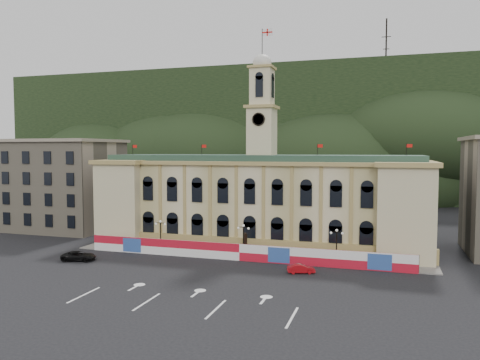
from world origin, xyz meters
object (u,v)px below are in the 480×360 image
(lamp_center, at_px, (243,238))
(red_sedan, at_px, (301,269))
(black_suv, at_px, (79,256))
(statue, at_px, (245,249))

(lamp_center, distance_m, red_sedan, 12.08)
(lamp_center, bearing_deg, red_sedan, -32.42)
(lamp_center, xyz_separation_m, black_suv, (-22.85, -9.15, -2.37))
(statue, distance_m, red_sedan, 12.40)
(statue, height_order, lamp_center, lamp_center)
(statue, relative_size, red_sedan, 0.95)
(lamp_center, height_order, black_suv, lamp_center)
(lamp_center, height_order, red_sedan, lamp_center)
(red_sedan, bearing_deg, lamp_center, 38.47)
(statue, bearing_deg, red_sedan, -36.33)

